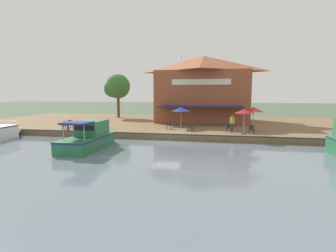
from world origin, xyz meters
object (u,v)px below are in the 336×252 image
cafe_chair_beside_entrance (229,127)px  cafe_chair_far_corner_seat (190,127)px  patio_umbrella_back_row (244,112)px  cafe_chair_back_row_seat (70,123)px  patio_umbrella_by_entrance (254,110)px  motorboat_distant_upstream (91,138)px  cafe_chair_facing_river (251,129)px  patio_umbrella_mid_patio_left (181,109)px  tree_downstream_bank (117,87)px  waterfront_restaurant (203,88)px  cafe_chair_mid_patio (169,125)px  mooring_post (68,126)px  person_at_quay_edge (232,121)px  cafe_chair_under_first_umbrella (65,125)px

cafe_chair_beside_entrance → cafe_chair_far_corner_seat: bearing=-88.5°
patio_umbrella_back_row → cafe_chair_far_corner_seat: patio_umbrella_back_row is taller
cafe_chair_back_row_seat → cafe_chair_far_corner_seat: size_ratio=1.00×
cafe_chair_back_row_seat → cafe_chair_far_corner_seat: 13.73m
patio_umbrella_by_entrance → motorboat_distant_upstream: size_ratio=0.38×
cafe_chair_far_corner_seat → cafe_chair_facing_river: bearing=84.3°
patio_umbrella_mid_patio_left → tree_downstream_bank: 16.57m
patio_umbrella_by_entrance → tree_downstream_bank: bearing=-120.0°
cafe_chair_far_corner_seat → cafe_chair_beside_entrance: 3.85m
cafe_chair_far_corner_seat → cafe_chair_beside_entrance: (-0.10, 3.85, 0.00)m
waterfront_restaurant → cafe_chair_mid_patio: bearing=-17.7°
motorboat_distant_upstream → mooring_post: bearing=-133.6°
waterfront_restaurant → person_at_quay_edge: size_ratio=7.72×
patio_umbrella_by_entrance → cafe_chair_beside_entrance: bearing=-55.5°
cafe_chair_beside_entrance → tree_downstream_bank: 22.13m
cafe_chair_back_row_seat → motorboat_distant_upstream: size_ratio=0.13×
motorboat_distant_upstream → tree_downstream_bank: tree_downstream_bank is taller
cafe_chair_facing_river → patio_umbrella_back_row: bearing=-59.7°
patio_umbrella_back_row → cafe_chair_beside_entrance: bearing=-129.9°
person_at_quay_edge → mooring_post: (3.16, -16.53, -0.50)m
patio_umbrella_back_row → motorboat_distant_upstream: size_ratio=0.37×
cafe_chair_back_row_seat → cafe_chair_far_corner_seat: same height
cafe_chair_back_row_seat → cafe_chair_beside_entrance: 17.58m
patio_umbrella_back_row → motorboat_distant_upstream: patio_umbrella_back_row is taller
patio_umbrella_mid_patio_left → cafe_chair_facing_river: patio_umbrella_mid_patio_left is taller
cafe_chair_under_first_umbrella → cafe_chair_facing_river: same height
patio_umbrella_mid_patio_left → cafe_chair_under_first_umbrella: bearing=-74.0°
waterfront_restaurant → person_at_quay_edge: 11.05m
cafe_chair_under_first_umbrella → tree_downstream_bank: 15.10m
waterfront_restaurant → cafe_chair_beside_entrance: bearing=17.6°
cafe_chair_far_corner_seat → tree_downstream_bank: size_ratio=0.12×
cafe_chair_under_first_umbrella → mooring_post: bearing=43.8°
patio_umbrella_by_entrance → cafe_chair_facing_river: size_ratio=2.92×
patio_umbrella_by_entrance → person_at_quay_edge: bearing=-63.8°
waterfront_restaurant → tree_downstream_bank: size_ratio=1.83×
mooring_post → person_at_quay_edge: bearing=100.8°
patio_umbrella_mid_patio_left → cafe_chair_far_corner_seat: 3.08m
mooring_post → cafe_chair_back_row_seat: bearing=-151.0°
patio_umbrella_mid_patio_left → mooring_post: size_ratio=2.27×
cafe_chair_far_corner_seat → patio_umbrella_by_entrance: bearing=106.0°
patio_umbrella_mid_patio_left → cafe_chair_back_row_seat: patio_umbrella_mid_patio_left is taller
patio_umbrella_back_row → mooring_post: bearing=-85.5°
motorboat_distant_upstream → cafe_chair_far_corner_seat: bearing=134.8°
cafe_chair_under_first_umbrella → cafe_chair_mid_patio: same height
cafe_chair_under_first_umbrella → cafe_chair_facing_river: (-0.61, 19.40, 0.00)m
cafe_chair_far_corner_seat → motorboat_distant_upstream: motorboat_distant_upstream is taller
waterfront_restaurant → cafe_chair_far_corner_seat: size_ratio=14.92×
person_at_quay_edge → cafe_chair_mid_patio: bearing=-93.5°
patio_umbrella_mid_patio_left → person_at_quay_edge: patio_umbrella_mid_patio_left is taller
cafe_chair_back_row_seat → motorboat_distant_upstream: motorboat_distant_upstream is taller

